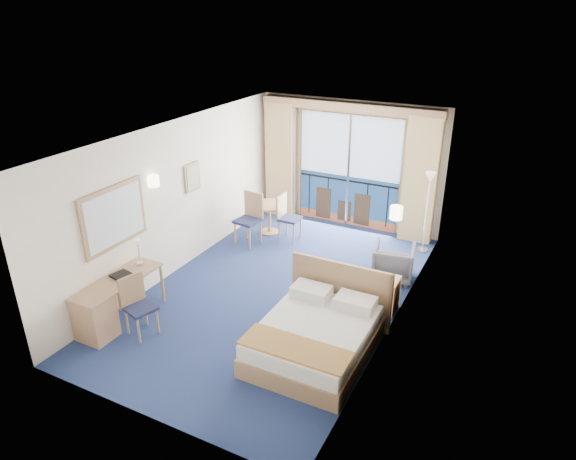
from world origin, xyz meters
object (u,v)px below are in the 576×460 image
at_px(floor_lamp, 429,192).
at_px(armchair, 393,262).
at_px(desk, 100,311).
at_px(table_chair_a, 286,214).
at_px(nightstand, 383,294).
at_px(bed, 316,335).
at_px(round_table, 269,211).
at_px(table_chair_b, 250,215).
at_px(desk_chair, 137,302).

bearing_deg(floor_lamp, armchair, -99.34).
bearing_deg(desk, floor_lamp, 53.97).
bearing_deg(table_chair_a, nightstand, -123.83).
relative_size(floor_lamp, desk, 1.08).
relative_size(bed, desk, 1.27).
bearing_deg(armchair, table_chair_a, -24.72).
distance_m(floor_lamp, desk, 6.10).
bearing_deg(nightstand, desk, -144.71).
xyz_separation_m(floor_lamp, round_table, (-3.11, -0.60, -0.74)).
bearing_deg(table_chair_b, armchair, 4.65).
xyz_separation_m(desk_chair, table_chair_b, (-0.11, 3.41, 0.08)).
distance_m(armchair, desk, 4.88).
relative_size(round_table, table_chair_a, 0.76).
bearing_deg(desk_chair, table_chair_a, 10.39).
height_order(nightstand, round_table, round_table).
distance_m(armchair, round_table, 2.98).
height_order(bed, nightstand, bed).
distance_m(nightstand, table_chair_b, 3.38).
height_order(bed, desk_chair, bed).
bearing_deg(desk, bed, 18.84).
bearing_deg(desk_chair, armchair, -24.42).
relative_size(desk, desk_chair, 1.64).
distance_m(armchair, table_chair_b, 3.00).
xyz_separation_m(bed, round_table, (-2.54, 3.27, 0.20)).
distance_m(desk_chair, round_table, 4.01).
bearing_deg(floor_lamp, bed, -98.30).
xyz_separation_m(desk, table_chair_a, (0.90, 4.19, 0.14)).
relative_size(bed, table_chair_b, 1.79).
distance_m(desk_chair, table_chair_a, 3.94).
relative_size(bed, table_chair_a, 2.01).
height_order(armchair, table_chair_b, table_chair_b).
xyz_separation_m(bed, nightstand, (0.51, 1.45, 0.01)).
height_order(bed, armchair, bed).
xyz_separation_m(desk, desk_chair, (0.46, 0.28, 0.13)).
distance_m(bed, round_table, 4.14).
height_order(desk, table_chair_a, table_chair_a).
height_order(floor_lamp, table_chair_a, floor_lamp).
bearing_deg(round_table, table_chair_b, -99.15).
height_order(nightstand, desk, desk).
xyz_separation_m(bed, armchair, (0.35, 2.54, 0.04)).
xyz_separation_m(nightstand, desk_chair, (-3.04, -2.19, 0.23)).
relative_size(bed, nightstand, 3.30).
xyz_separation_m(armchair, desk, (-3.34, -3.56, 0.07)).
bearing_deg(nightstand, armchair, 98.40).
bearing_deg(nightstand, floor_lamp, 88.65).
bearing_deg(round_table, floor_lamp, 10.90).
height_order(armchair, floor_lamp, floor_lamp).
distance_m(nightstand, table_chair_a, 3.12).
xyz_separation_m(desk, round_table, (0.45, 4.29, 0.10)).
bearing_deg(bed, desk_chair, -163.71).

